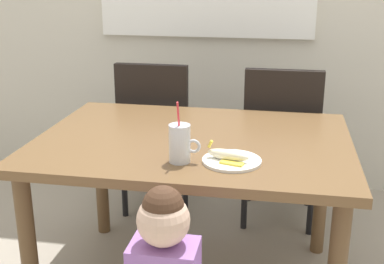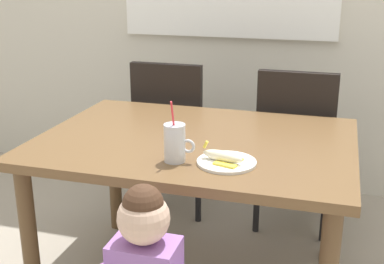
# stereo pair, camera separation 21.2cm
# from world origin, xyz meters

# --- Properties ---
(dining_table) EXTENTS (1.38, 1.01, 0.76)m
(dining_table) POSITION_xyz_m (0.00, 0.00, 0.66)
(dining_table) COLOR brown
(dining_table) RESTS_ON ground
(dining_chair_left) EXTENTS (0.44, 0.45, 0.96)m
(dining_chair_left) POSITION_xyz_m (-0.35, 0.73, 0.54)
(dining_chair_left) COLOR black
(dining_chair_left) RESTS_ON ground
(dining_chair_right) EXTENTS (0.44, 0.45, 0.96)m
(dining_chair_right) POSITION_xyz_m (0.38, 0.71, 0.54)
(dining_chair_right) COLOR black
(dining_chair_right) RESTS_ON ground
(milk_cup) EXTENTS (0.13, 0.08, 0.25)m
(milk_cup) POSITION_xyz_m (-0.00, -0.29, 0.82)
(milk_cup) COLOR silver
(milk_cup) RESTS_ON dining_table
(snack_plate) EXTENTS (0.23, 0.23, 0.01)m
(snack_plate) POSITION_xyz_m (0.20, -0.26, 0.76)
(snack_plate) COLOR white
(snack_plate) RESTS_ON dining_table
(peeled_banana) EXTENTS (0.18, 0.13, 0.07)m
(peeled_banana) POSITION_xyz_m (0.19, -0.27, 0.79)
(peeled_banana) COLOR #F4EAC6
(peeled_banana) RESTS_ON snack_plate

